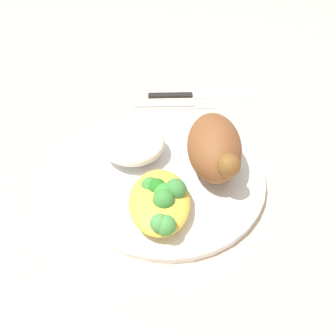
{
  "coord_description": "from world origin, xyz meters",
  "views": [
    {
      "loc": [
        0.37,
        -0.01,
        0.4
      ],
      "look_at": [
        0.0,
        0.0,
        0.03
      ],
      "focal_mm": 40.88,
      "sensor_mm": 36.0,
      "label": 1
    }
  ],
  "objects_px": {
    "plate": "(168,177)",
    "fork": "(179,105)",
    "knife": "(192,94)",
    "roasted_chicken": "(215,148)",
    "mac_cheese_with_broccoli": "(161,200)",
    "rice_pile": "(133,143)"
  },
  "relations": [
    {
      "from": "knife",
      "to": "roasted_chicken",
      "type": "bearing_deg",
      "value": 4.31
    },
    {
      "from": "mac_cheese_with_broccoli",
      "to": "fork",
      "type": "bearing_deg",
      "value": 172.01
    },
    {
      "from": "roasted_chicken",
      "to": "fork",
      "type": "relative_size",
      "value": 0.87
    },
    {
      "from": "fork",
      "to": "knife",
      "type": "xyz_separation_m",
      "value": [
        -0.03,
        0.02,
        0.0
      ]
    },
    {
      "from": "plate",
      "to": "knife",
      "type": "height_order",
      "value": "plate"
    },
    {
      "from": "plate",
      "to": "fork",
      "type": "height_order",
      "value": "plate"
    },
    {
      "from": "plate",
      "to": "fork",
      "type": "distance_m",
      "value": 0.18
    },
    {
      "from": "knife",
      "to": "fork",
      "type": "bearing_deg",
      "value": -40.11
    },
    {
      "from": "rice_pile",
      "to": "fork",
      "type": "height_order",
      "value": "rice_pile"
    },
    {
      "from": "fork",
      "to": "knife",
      "type": "relative_size",
      "value": 0.75
    },
    {
      "from": "plate",
      "to": "mac_cheese_with_broccoli",
      "type": "height_order",
      "value": "mac_cheese_with_broccoli"
    },
    {
      "from": "knife",
      "to": "rice_pile",
      "type": "bearing_deg",
      "value": -30.24
    },
    {
      "from": "plate",
      "to": "mac_cheese_with_broccoli",
      "type": "relative_size",
      "value": 2.44
    },
    {
      "from": "plate",
      "to": "roasted_chicken",
      "type": "height_order",
      "value": "roasted_chicken"
    },
    {
      "from": "plate",
      "to": "rice_pile",
      "type": "relative_size",
      "value": 2.97
    },
    {
      "from": "plate",
      "to": "mac_cheese_with_broccoli",
      "type": "bearing_deg",
      "value": -9.09
    },
    {
      "from": "mac_cheese_with_broccoli",
      "to": "fork",
      "type": "xyz_separation_m",
      "value": [
        -0.24,
        0.03,
        -0.03
      ]
    },
    {
      "from": "plate",
      "to": "fork",
      "type": "relative_size",
      "value": 1.93
    },
    {
      "from": "mac_cheese_with_broccoli",
      "to": "roasted_chicken",
      "type": "bearing_deg",
      "value": 134.86
    },
    {
      "from": "fork",
      "to": "knife",
      "type": "bearing_deg",
      "value": 139.89
    },
    {
      "from": "fork",
      "to": "mac_cheese_with_broccoli",
      "type": "bearing_deg",
      "value": -7.99
    },
    {
      "from": "plate",
      "to": "rice_pile",
      "type": "height_order",
      "value": "rice_pile"
    }
  ]
}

